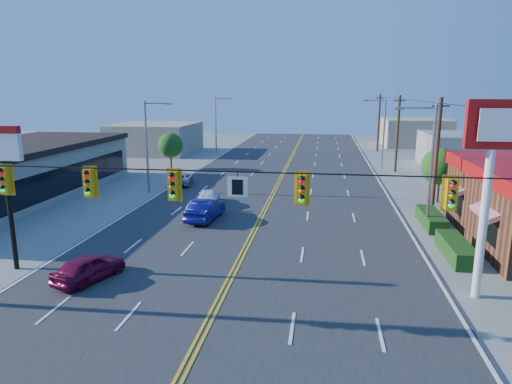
# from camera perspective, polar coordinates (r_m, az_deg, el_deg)

# --- Properties ---
(ground) EXTENTS (160.00, 160.00, 0.00)m
(ground) POSITION_cam_1_polar(r_m,az_deg,el_deg) (18.51, -5.96, -15.99)
(ground) COLOR gray
(ground) RESTS_ON ground
(road) EXTENTS (20.00, 120.00, 0.06)m
(road) POSITION_cam_1_polar(r_m,az_deg,el_deg) (37.03, 1.66, -1.21)
(road) COLOR #2D2D30
(road) RESTS_ON ground
(signal_span) EXTENTS (24.32, 0.34, 9.00)m
(signal_span) POSITION_cam_1_polar(r_m,az_deg,el_deg) (16.78, -6.74, -1.12)
(signal_span) COLOR #47301E
(signal_span) RESTS_ON ground
(kfc_pylon) EXTENTS (2.20, 0.36, 8.50)m
(kfc_pylon) POSITION_cam_1_polar(r_m,az_deg,el_deg) (21.05, 27.24, 3.56)
(kfc_pylon) COLOR white
(kfc_pylon) RESTS_ON ground
(strip_mall) EXTENTS (10.40, 26.40, 4.40)m
(strip_mall) POSITION_cam_1_polar(r_m,az_deg,el_deg) (43.21, -29.07, 2.19)
(strip_mall) COLOR tan
(strip_mall) RESTS_ON ground
(pizza_hut_sign) EXTENTS (1.90, 0.30, 6.85)m
(pizza_hut_sign) POSITION_cam_1_polar(r_m,az_deg,el_deg) (25.17, -28.89, 2.65)
(pizza_hut_sign) COLOR black
(pizza_hut_sign) RESTS_ON ground
(streetlight_se) EXTENTS (2.55, 0.25, 8.00)m
(streetlight_se) POSITION_cam_1_polar(r_m,az_deg,el_deg) (30.76, 20.75, 3.66)
(streetlight_se) COLOR gray
(streetlight_se) RESTS_ON ground
(streetlight_ne) EXTENTS (2.55, 0.25, 8.00)m
(streetlight_ne) POSITION_cam_1_polar(r_m,az_deg,el_deg) (54.31, 15.50, 7.52)
(streetlight_ne) COLOR gray
(streetlight_ne) RESTS_ON ground
(streetlight_sw) EXTENTS (2.55, 0.25, 8.00)m
(streetlight_sw) POSITION_cam_1_polar(r_m,az_deg,el_deg) (40.83, -13.26, 6.14)
(streetlight_sw) COLOR gray
(streetlight_sw) RESTS_ON ground
(streetlight_nw) EXTENTS (2.55, 0.25, 8.00)m
(streetlight_nw) POSITION_cam_1_polar(r_m,az_deg,el_deg) (65.61, -4.87, 8.71)
(streetlight_nw) COLOR gray
(streetlight_nw) RESTS_ON ground
(utility_pole_near) EXTENTS (0.28, 0.28, 8.40)m
(utility_pole_near) POSITION_cam_1_polar(r_m,az_deg,el_deg) (34.97, 21.62, 4.05)
(utility_pole_near) COLOR #47301E
(utility_pole_near) RESTS_ON ground
(utility_pole_mid) EXTENTS (0.28, 0.28, 8.40)m
(utility_pole_mid) POSITION_cam_1_polar(r_m,az_deg,el_deg) (52.55, 17.27, 6.92)
(utility_pole_mid) COLOR #47301E
(utility_pole_mid) RESTS_ON ground
(utility_pole_far) EXTENTS (0.28, 0.28, 8.40)m
(utility_pole_far) POSITION_cam_1_polar(r_m,az_deg,el_deg) (70.34, 15.09, 8.33)
(utility_pole_far) COLOR #47301E
(utility_pole_far) RESTS_ON ground
(tree_kfc_rear) EXTENTS (2.94, 2.94, 4.41)m
(tree_kfc_rear) POSITION_cam_1_polar(r_m,az_deg,el_deg) (39.30, 22.03, 2.99)
(tree_kfc_rear) COLOR #47301E
(tree_kfc_rear) RESTS_ON ground
(tree_west) EXTENTS (2.80, 2.80, 4.20)m
(tree_west) POSITION_cam_1_polar(r_m,az_deg,el_deg) (52.96, -10.65, 5.77)
(tree_west) COLOR #47301E
(tree_west) RESTS_ON ground
(bld_east_mid) EXTENTS (12.00, 10.00, 4.00)m
(bld_east_mid) POSITION_cam_1_polar(r_m,az_deg,el_deg) (58.90, 26.03, 4.60)
(bld_east_mid) COLOR gray
(bld_east_mid) RESTS_ON ground
(bld_west_far) EXTENTS (11.00, 12.00, 4.20)m
(bld_west_far) POSITION_cam_1_polar(r_m,az_deg,el_deg) (68.50, -12.40, 6.60)
(bld_west_far) COLOR tan
(bld_west_far) RESTS_ON ground
(bld_east_far) EXTENTS (10.00, 10.00, 4.40)m
(bld_east_far) POSITION_cam_1_polar(r_m,az_deg,el_deg) (79.40, 19.27, 7.04)
(bld_east_far) COLOR tan
(bld_east_far) RESTS_ON ground
(car_magenta) EXTENTS (2.65, 3.97, 1.26)m
(car_magenta) POSITION_cam_1_polar(r_m,az_deg,el_deg) (23.19, -20.14, -8.96)
(car_magenta) COLOR maroon
(car_magenta) RESTS_ON ground
(car_blue) EXTENTS (1.96, 4.62, 1.48)m
(car_blue) POSITION_cam_1_polar(r_m,az_deg,el_deg) (31.90, -6.33, -2.23)
(car_blue) COLOR navy
(car_blue) RESTS_ON ground
(car_white) EXTENTS (2.25, 4.27, 1.18)m
(car_white) POSITION_cam_1_polar(r_m,az_deg,el_deg) (36.13, -5.98, -0.72)
(car_white) COLOR white
(car_white) RESTS_ON ground
(car_silver) EXTENTS (2.63, 4.50, 1.18)m
(car_silver) POSITION_cam_1_polar(r_m,az_deg,el_deg) (44.21, -9.32, 1.62)
(car_silver) COLOR silver
(car_silver) RESTS_ON ground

